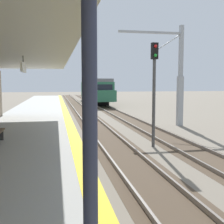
{
  "coord_description": "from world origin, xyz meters",
  "views": [
    {
      "loc": [
        -0.99,
        0.72,
        3.21
      ],
      "look_at": [
        1.15,
        11.47,
        2.1
      ],
      "focal_mm": 45.42,
      "sensor_mm": 36.0,
      "label": 1
    }
  ],
  "objects": [
    {
      "name": "track_pair_middle",
      "position": [
        5.3,
        20.0,
        0.05
      ],
      "size": [
        2.34,
        120.0,
        0.16
      ],
      "color": "#4C3D2D",
      "rests_on": "ground"
    },
    {
      "name": "track_pair_nearest_platform",
      "position": [
        1.9,
        20.0,
        0.05
      ],
      "size": [
        2.34,
        120.0,
        0.16
      ],
      "color": "#4C3D2D",
      "rests_on": "ground"
    },
    {
      "name": "catenary_pylon_far_side",
      "position": [
        7.95,
        20.76,
        3.6
      ],
      "size": [
        5.0,
        0.4,
        7.5
      ],
      "color": "#9EA3A8",
      "rests_on": "ground"
    },
    {
      "name": "station_platform",
      "position": [
        -2.5,
        16.0,
        0.45
      ],
      "size": [
        5.0,
        80.0,
        0.91
      ],
      "color": "#A8A8A3",
      "rests_on": "ground"
    },
    {
      "name": "approaching_train",
      "position": [
        5.3,
        46.49,
        2.18
      ],
      "size": [
        2.93,
        19.6,
        4.76
      ],
      "color": "#286647",
      "rests_on": "ground"
    },
    {
      "name": "rail_signal_post",
      "position": [
        3.83,
        14.2,
        3.19
      ],
      "size": [
        0.32,
        0.34,
        5.2
      ],
      "color": "#4C4C4C",
      "rests_on": "ground"
    }
  ]
}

